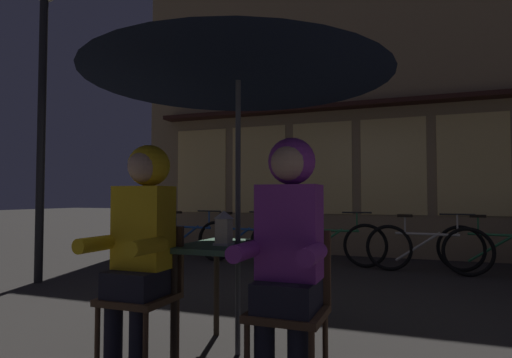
% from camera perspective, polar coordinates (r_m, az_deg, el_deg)
% --- Properties ---
extents(ground_plane, '(60.00, 60.00, 0.00)m').
position_cam_1_polar(ground_plane, '(3.09, -2.48, -22.55)').
color(ground_plane, '#2D2B28').
extents(cafe_table, '(0.72, 0.72, 0.74)m').
position_cam_1_polar(cafe_table, '(2.93, -2.46, -10.74)').
color(cafe_table, '#42664C').
rests_on(cafe_table, ground_plane).
extents(patio_umbrella, '(2.10, 2.10, 2.31)m').
position_cam_1_polar(patio_umbrella, '(3.07, -2.41, 16.53)').
color(patio_umbrella, '#4C4C51').
rests_on(patio_umbrella, ground_plane).
extents(lantern, '(0.11, 0.11, 0.23)m').
position_cam_1_polar(lantern, '(2.85, -4.36, -6.46)').
color(lantern, white).
rests_on(lantern, cafe_table).
extents(chair_left, '(0.40, 0.40, 0.87)m').
position_cam_1_polar(chair_left, '(2.87, -14.62, -13.88)').
color(chair_left, '#513823').
rests_on(chair_left, ground_plane).
extents(chair_right, '(0.40, 0.40, 0.87)m').
position_cam_1_polar(chair_right, '(2.46, 4.78, -15.88)').
color(chair_right, '#513823').
rests_on(chair_right, ground_plane).
extents(person_left_hooded, '(0.45, 0.56, 1.40)m').
position_cam_1_polar(person_left_hooded, '(2.77, -15.22, -6.81)').
color(person_left_hooded, black).
rests_on(person_left_hooded, ground_plane).
extents(person_right_hooded, '(0.45, 0.56, 1.40)m').
position_cam_1_polar(person_right_hooded, '(2.35, 4.37, -7.69)').
color(person_right_hooded, black).
rests_on(person_right_hooded, ground_plane).
extents(shopfront_building, '(10.00, 0.93, 6.20)m').
position_cam_1_polar(shopfront_building, '(8.32, 17.94, 11.77)').
color(shopfront_building, '#937A56').
rests_on(shopfront_building, ground_plane).
extents(street_lamp, '(0.32, 0.32, 3.88)m').
position_cam_1_polar(street_lamp, '(6.16, -26.81, 13.39)').
color(street_lamp, black).
rests_on(street_lamp, ground_plane).
extents(bicycle_nearest, '(1.68, 0.18, 0.84)m').
position_cam_1_polar(bicycle_nearest, '(7.38, -8.98, -7.96)').
color(bicycle_nearest, black).
rests_on(bicycle_nearest, ground_plane).
extents(bicycle_second, '(1.66, 0.34, 0.84)m').
position_cam_1_polar(bicycle_second, '(6.88, -2.11, -8.40)').
color(bicycle_second, black).
rests_on(bicycle_second, ground_plane).
extents(bicycle_third, '(1.68, 0.18, 0.84)m').
position_cam_1_polar(bicycle_third, '(6.67, 10.08, -8.55)').
color(bicycle_third, black).
rests_on(bicycle_third, ground_plane).
extents(bicycle_fourth, '(1.68, 0.23, 0.84)m').
position_cam_1_polar(bicycle_fourth, '(6.40, 22.02, -8.67)').
color(bicycle_fourth, black).
rests_on(bicycle_fourth, ground_plane).
extents(bicycle_fifth, '(1.64, 0.46, 0.84)m').
position_cam_1_polar(bicycle_fifth, '(6.68, 30.24, -8.25)').
color(bicycle_fifth, black).
rests_on(bicycle_fifth, ground_plane).
extents(book, '(0.24, 0.21, 0.02)m').
position_cam_1_polar(book, '(2.96, 0.60, -8.45)').
color(book, black).
rests_on(book, cafe_table).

